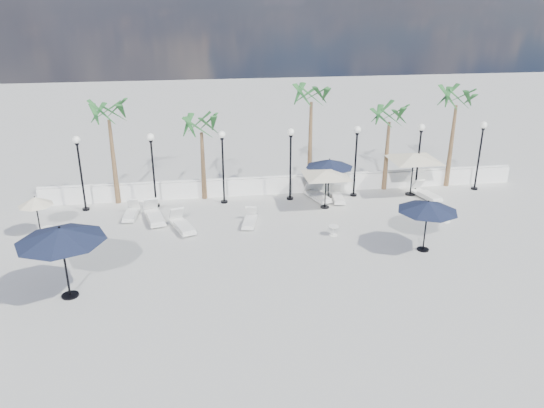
{
  "coord_description": "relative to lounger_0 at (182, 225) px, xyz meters",
  "views": [
    {
      "loc": [
        -4.8,
        -19.44,
        10.19
      ],
      "look_at": [
        -1.6,
        2.2,
        1.5
      ],
      "focal_mm": 35.0,
      "sensor_mm": 36.0,
      "label": 1
    }
  ],
  "objects": [
    {
      "name": "lounger_6",
      "position": [
        12.85,
        2.24,
        -0.01
      ],
      "size": [
        1.13,
        2.1,
        0.75
      ],
      "rotation": [
        0.0,
        0.0,
        0.25
      ],
      "color": "silver",
      "rests_on": "ground"
    },
    {
      "name": "lounger_0",
      "position": [
        0.0,
        0.0,
        0.0
      ],
      "size": [
        1.3,
        2.15,
        0.77
      ],
      "rotation": [
        0.0,
        0.0,
        0.34
      ],
      "color": "silver",
      "rests_on": "ground"
    },
    {
      "name": "parasol_cream_sq_b",
      "position": [
        12.23,
        2.87,
        2.07
      ],
      "size": [
        5.03,
        5.03,
        2.52
      ],
      "color": "black",
      "rests_on": "ground"
    },
    {
      "name": "lounger_2",
      "position": [
        -1.35,
        1.24,
        0.02
      ],
      "size": [
        1.18,
        2.28,
        0.82
      ],
      "rotation": [
        0.0,
        0.0,
        0.23
      ],
      "color": "silver",
      "rests_on": "ground"
    },
    {
      "name": "parasol_cream_sq_a",
      "position": [
        7.18,
        1.72,
        1.76
      ],
      "size": [
        4.44,
        4.44,
        2.18
      ],
      "color": "black",
      "rests_on": "ground"
    },
    {
      "name": "parasol_navy_right",
      "position": [
        10.19,
        -3.61,
        1.74
      ],
      "size": [
        2.54,
        2.54,
        2.28
      ],
      "color": "black",
      "rests_on": "ground"
    },
    {
      "name": "side_table_2",
      "position": [
        12.52,
        -0.91,
        0.05
      ],
      "size": [
        0.53,
        0.53,
        0.51
      ],
      "color": "silver",
      "rests_on": "ground"
    },
    {
      "name": "ground",
      "position": [
        5.63,
        -3.33,
        -0.26
      ],
      "size": [
        100.0,
        100.0,
        0.0
      ],
      "primitive_type": "plane",
      "color": "#AFAEA9",
      "rests_on": "ground"
    },
    {
      "name": "lamppost_6",
      "position": [
        16.13,
        3.17,
        2.23
      ],
      "size": [
        0.36,
        0.36,
        3.84
      ],
      "color": "black",
      "rests_on": "ground"
    },
    {
      "name": "palm_2",
      "position": [
        6.83,
        3.97,
        4.86
      ],
      "size": [
        2.6,
        2.6,
        6.1
      ],
      "color": "brown",
      "rests_on": "ground"
    },
    {
      "name": "palm_1",
      "position": [
        1.13,
        3.97,
        3.5
      ],
      "size": [
        2.6,
        2.6,
        4.7
      ],
      "color": "brown",
      "rests_on": "ground"
    },
    {
      "name": "side_table_1",
      "position": [
        6.77,
        -1.6,
        0.02
      ],
      "size": [
        0.47,
        0.47,
        0.46
      ],
      "color": "silver",
      "rests_on": "ground"
    },
    {
      "name": "lamppost_0",
      "position": [
        -4.87,
        3.17,
        2.23
      ],
      "size": [
        0.36,
        0.36,
        3.84
      ],
      "color": "black",
      "rests_on": "ground"
    },
    {
      "name": "lounger_1",
      "position": [
        -2.5,
        1.86,
        -0.03
      ],
      "size": [
        0.72,
        1.81,
        0.66
      ],
      "rotation": [
        0.0,
        0.0,
        -0.08
      ],
      "color": "silver",
      "rests_on": "ground"
    },
    {
      "name": "lamppost_2",
      "position": [
        2.13,
        3.17,
        2.23
      ],
      "size": [
        0.36,
        0.36,
        3.84
      ],
      "color": "black",
      "rests_on": "ground"
    },
    {
      "name": "parasol_navy_left",
      "position": [
        -3.98,
        -5.27,
        2.19
      ],
      "size": [
        3.14,
        3.14,
        2.77
      ],
      "color": "black",
      "rests_on": "ground"
    },
    {
      "name": "palm_3",
      "position": [
        11.13,
        3.97,
        3.69
      ],
      "size": [
        2.6,
        2.6,
        4.9
      ],
      "color": "brown",
      "rests_on": "ground"
    },
    {
      "name": "lamppost_1",
      "position": [
        -1.37,
        3.17,
        2.23
      ],
      "size": [
        0.36,
        0.36,
        3.84
      ],
      "color": "black",
      "rests_on": "ground"
    },
    {
      "name": "palm_0",
      "position": [
        -3.37,
        3.97,
        4.28
      ],
      "size": [
        2.6,
        2.6,
        5.5
      ],
      "color": "brown",
      "rests_on": "ground"
    },
    {
      "name": "lamppost_5",
      "position": [
        12.63,
        3.17,
        2.23
      ],
      "size": [
        0.36,
        0.36,
        3.84
      ],
      "color": "black",
      "rests_on": "ground"
    },
    {
      "name": "lounger_5",
      "position": [
        7.05,
        2.89,
        -0.01
      ],
      "size": [
        1.22,
        2.09,
        0.75
      ],
      "rotation": [
        0.0,
        0.0,
        0.31
      ],
      "color": "silver",
      "rests_on": "ground"
    },
    {
      "name": "lounger_4",
      "position": [
        3.14,
        0.15,
        -0.04
      ],
      "size": [
        0.93,
        1.8,
        0.64
      ],
      "rotation": [
        0.0,
        0.0,
        -0.23
      ],
      "color": "silver",
      "rests_on": "ground"
    },
    {
      "name": "parasol_cream_small",
      "position": [
        -6.37,
        0.39,
        1.35
      ],
      "size": [
        1.54,
        1.54,
        1.89
      ],
      "color": "black",
      "rests_on": "ground"
    },
    {
      "name": "palm_4",
      "position": [
        14.83,
        3.97,
        4.47
      ],
      "size": [
        2.6,
        2.6,
        5.7
      ],
      "color": "brown",
      "rests_on": "ground"
    },
    {
      "name": "balustrade",
      "position": [
        5.63,
        4.17,
        0.21
      ],
      "size": [
        26.0,
        0.3,
        1.01
      ],
      "color": "white",
      "rests_on": "ground"
    },
    {
      "name": "lamppost_3",
      "position": [
        5.63,
        3.17,
        2.23
      ],
      "size": [
        0.36,
        0.36,
        3.84
      ],
      "color": "black",
      "rests_on": "ground"
    },
    {
      "name": "lamppost_4",
      "position": [
        9.13,
        3.17,
        2.23
      ],
      "size": [
        0.36,
        0.36,
        3.84
      ],
      "color": "black",
      "rests_on": "ground"
    },
    {
      "name": "lounger_3",
      "position": [
        8.07,
        2.61,
        -0.04
      ],
      "size": [
        0.72,
        1.8,
        0.66
      ],
      "rotation": [
        0.0,
        0.0,
        -0.09
      ],
      "color": "silver",
      "rests_on": "ground"
    },
    {
      "name": "side_table_0",
      "position": [
        -5.91,
        -0.06,
        0.06
      ],
      "size": [
        0.55,
        0.55,
        0.53
      ],
      "color": "silver",
      "rests_on": "ground"
    },
    {
      "name": "parasol_navy_mid",
      "position": [
        7.64,
        2.87,
        1.73
      ],
      "size": [
        2.52,
        2.52,
        2.26
      ],
      "color": "black",
      "rests_on": "ground"
    }
  ]
}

